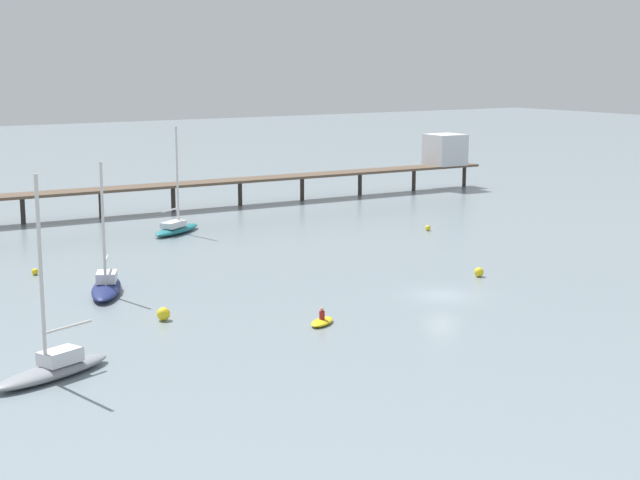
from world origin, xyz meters
name	(u,v)px	position (x,y,z in m)	size (l,w,h in m)	color
ground_plane	(442,295)	(0.00, 0.00, 0.00)	(400.00, 400.00, 0.00)	gray
pier	(305,168)	(17.11, 46.66, 3.86)	(85.94, 6.61, 7.17)	brown
sailboat_navy	(106,285)	(-20.40, 13.82, 0.63)	(5.11, 7.80, 9.73)	navy
sailboat_gray	(53,365)	(-29.68, -3.02, 0.68)	(7.68, 4.51, 11.13)	gray
sailboat_teal	(176,227)	(-5.69, 33.92, 0.64)	(7.04, 5.57, 10.52)	#1E727A
dinghy_yellow	(322,321)	(-11.67, -1.90, 0.22)	(2.69, 2.33, 1.14)	yellow
mooring_buoy_far	(428,228)	(16.19, 21.71, 0.28)	(0.55, 0.55, 0.55)	yellow
mooring_buoy_outer	(163,314)	(-19.94, 4.54, 0.44)	(0.89, 0.89, 0.89)	yellow
mooring_buoy_near	(479,272)	(6.37, 3.18, 0.37)	(0.75, 0.75, 0.75)	yellow
mooring_buoy_mid	(35,272)	(-22.99, 22.80, 0.26)	(0.53, 0.53, 0.53)	yellow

